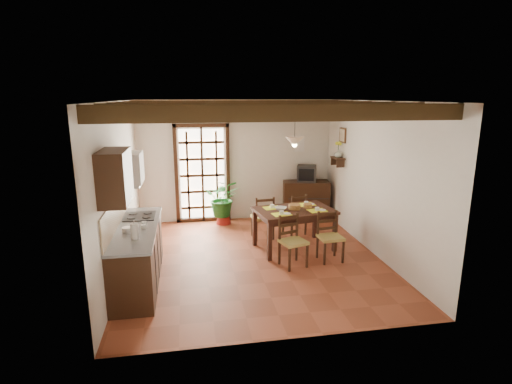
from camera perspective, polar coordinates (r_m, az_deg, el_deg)
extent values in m
plane|color=brown|center=(7.35, -0.24, -9.51)|extent=(5.00, 5.00, 0.00)
cube|color=silver|center=(9.35, -2.82, 4.44)|extent=(4.50, 0.02, 2.80)
cube|color=silver|center=(4.57, 5.05, -5.41)|extent=(4.50, 0.02, 2.80)
cube|color=silver|center=(6.92, -18.94, 0.46)|extent=(0.02, 5.00, 2.80)
cube|color=silver|center=(7.62, 16.68, 1.78)|extent=(0.02, 5.00, 2.80)
cube|color=white|center=(6.76, -0.26, 12.88)|extent=(4.50, 5.00, 0.02)
cube|color=#30200E|center=(4.71, 4.11, 11.21)|extent=(4.50, 0.14, 0.20)
cube|color=#30200E|center=(5.53, 1.98, 11.58)|extent=(4.50, 0.14, 0.20)
cube|color=#30200E|center=(6.35, 0.39, 11.84)|extent=(4.50, 0.14, 0.20)
cube|color=#30200E|center=(7.18, -0.83, 12.04)|extent=(4.50, 0.14, 0.20)
cube|color=#30200E|center=(8.01, -1.80, 12.19)|extent=(4.50, 0.14, 0.20)
cube|color=#30200E|center=(8.84, -2.59, 12.31)|extent=(4.50, 0.14, 0.20)
cube|color=white|center=(9.33, -7.68, 2.44)|extent=(1.01, 0.02, 2.11)
cube|color=black|center=(9.14, -7.89, 9.42)|extent=(1.26, 0.10, 0.08)
cube|color=black|center=(9.28, -11.31, 2.24)|extent=(0.08, 0.10, 2.28)
cube|color=black|center=(9.33, -4.04, 2.52)|extent=(0.08, 0.10, 2.28)
cube|color=black|center=(9.27, -7.66, 2.36)|extent=(1.01, 0.03, 2.02)
cube|color=black|center=(6.59, -16.48, -8.76)|extent=(0.60, 2.20, 0.88)
cube|color=slate|center=(6.43, -16.75, -4.96)|extent=(0.64, 2.25, 0.04)
cube|color=tan|center=(6.41, -19.42, -3.08)|extent=(0.02, 2.20, 0.50)
cube|color=black|center=(5.55, -19.51, 2.07)|extent=(0.35, 0.80, 0.70)
cube|color=white|center=(6.78, -17.56, 3.32)|extent=(0.38, 0.60, 0.50)
cube|color=silver|center=(6.83, -17.40, 1.09)|extent=(0.32, 0.55, 0.04)
cube|color=black|center=(6.95, -16.26, -3.34)|extent=(0.50, 0.55, 0.02)
cylinder|color=white|center=(5.87, -16.95, -5.43)|extent=(0.11, 0.11, 0.24)
cylinder|color=silver|center=(6.20, -17.96, -5.28)|extent=(0.14, 0.14, 0.10)
cube|color=#321810|center=(7.62, 5.50, -2.66)|extent=(1.58, 1.16, 0.05)
cube|color=#321810|center=(7.64, 5.49, -3.22)|extent=(1.42, 1.04, 0.10)
cube|color=#321810|center=(8.37, 8.39, -4.08)|extent=(0.08, 0.08, 0.73)
cube|color=#321810|center=(7.86, -0.20, -5.10)|extent=(0.08, 0.08, 0.73)
cube|color=#321810|center=(7.70, 11.20, -5.76)|extent=(0.08, 0.08, 0.73)
cube|color=#321810|center=(7.14, 1.96, -7.05)|extent=(0.08, 0.08, 0.73)
cube|color=#AB9848|center=(6.93, 5.36, -7.11)|extent=(0.51, 0.50, 0.05)
cube|color=black|center=(6.98, 4.66, -4.94)|extent=(0.41, 0.16, 0.45)
cube|color=black|center=(7.01, 5.32, -8.80)|extent=(0.49, 0.47, 0.44)
cube|color=#AB9848|center=(7.25, 10.59, -6.39)|extent=(0.44, 0.42, 0.05)
cube|color=black|center=(7.32, 10.12, -4.34)|extent=(0.41, 0.07, 0.44)
cube|color=black|center=(7.32, 10.51, -8.00)|extent=(0.41, 0.40, 0.44)
cube|color=#AB9848|center=(8.24, 0.95, -3.59)|extent=(0.46, 0.44, 0.05)
cube|color=black|center=(8.02, 1.30, -2.37)|extent=(0.42, 0.08, 0.46)
cube|color=black|center=(8.31, 0.95, -5.08)|extent=(0.43, 0.42, 0.45)
cube|color=#AB9848|center=(8.51, 5.52, -3.17)|extent=(0.51, 0.50, 0.05)
cube|color=black|center=(8.32, 6.19, -1.97)|extent=(0.40, 0.16, 0.45)
cube|color=black|center=(8.58, 5.49, -4.57)|extent=(0.49, 0.48, 0.44)
cube|color=#F4FF28|center=(7.31, 3.24, -2.88)|extent=(0.33, 0.25, 0.01)
cube|color=#F4FF28|center=(7.50, 8.64, -2.59)|extent=(0.33, 0.25, 0.01)
cube|color=#F4FF28|center=(7.73, 2.48, -1.95)|extent=(0.33, 0.25, 0.01)
cube|color=#F4FF28|center=(7.92, 7.60, -1.69)|extent=(0.33, 0.25, 0.01)
cylinder|color=olive|center=(7.59, 5.52, -1.92)|extent=(0.23, 0.23, 0.09)
imported|color=white|center=(7.55, 3.57, -2.36)|extent=(0.29, 0.29, 0.05)
cube|color=black|center=(9.62, 7.13, -1.13)|extent=(1.14, 0.65, 0.92)
cube|color=black|center=(9.48, 7.24, 2.66)|extent=(0.54, 0.52, 0.37)
cube|color=black|center=(9.29, 7.60, 2.44)|extent=(0.34, 0.14, 0.28)
cube|color=white|center=(9.59, 6.16, 6.71)|extent=(0.25, 0.03, 0.32)
cone|color=maroon|center=(9.27, -4.67, -3.87)|extent=(0.35, 0.35, 0.21)
imported|color=#144C19|center=(9.15, -4.72, -1.12)|extent=(2.26, 2.01, 2.26)
cube|color=black|center=(8.99, 11.61, 4.77)|extent=(0.20, 0.42, 0.03)
cube|color=black|center=(8.85, 11.98, 4.03)|extent=(0.18, 0.03, 0.18)
cube|color=black|center=(9.16, 11.20, 4.38)|extent=(0.18, 0.03, 0.18)
imported|color=#B2BFB2|center=(8.98, 11.64, 5.40)|extent=(0.15, 0.15, 0.15)
sphere|color=#F4FF28|center=(8.95, 11.71, 6.73)|extent=(0.14, 0.14, 0.14)
cylinder|color=#144C19|center=(8.97, 11.66, 5.78)|extent=(0.01, 0.01, 0.28)
cube|color=brown|center=(8.96, 12.28, 7.94)|extent=(0.03, 0.32, 0.32)
cube|color=#C3B292|center=(8.96, 12.19, 7.94)|extent=(0.01, 0.26, 0.26)
cylinder|color=black|center=(7.43, 5.59, 10.18)|extent=(0.01, 0.01, 0.70)
cone|color=beige|center=(7.46, 5.53, 7.34)|extent=(0.36, 0.36, 0.14)
sphere|color=#FFD88C|center=(7.47, 5.51, 6.73)|extent=(0.09, 0.09, 0.09)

